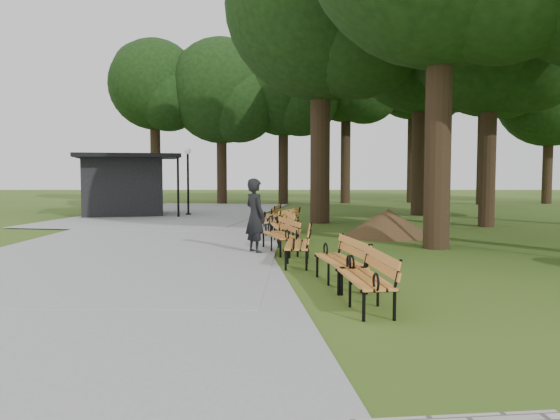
{
  "coord_description": "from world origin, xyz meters",
  "views": [
    {
      "loc": [
        -0.03,
        -13.13,
        2.09
      ],
      "look_at": [
        -0.01,
        0.97,
        1.1
      ],
      "focal_mm": 35.24,
      "sensor_mm": 36.0,
      "label": 1
    }
  ],
  "objects_px": {
    "person": "(255,216)",
    "lawn_tree_4": "(422,37)",
    "lamp_post": "(188,167)",
    "bench_2": "(297,245)",
    "dirt_mound": "(388,223)",
    "lawn_tree_1": "(491,30)",
    "bench_4": "(282,227)",
    "bench_6": "(270,216)",
    "bench_5": "(282,221)",
    "lawn_tree_2": "(321,5)",
    "bench_0": "(364,279)",
    "kiosk": "(123,185)",
    "bench_1": "(340,261)",
    "bench_3": "(280,235)"
  },
  "relations": [
    {
      "from": "person",
      "to": "lawn_tree_2",
      "type": "distance_m",
      "value": 11.66
    },
    {
      "from": "bench_2",
      "to": "dirt_mound",
      "type": "bearing_deg",
      "value": 153.44
    },
    {
      "from": "bench_2",
      "to": "bench_4",
      "type": "distance_m",
      "value": 4.1
    },
    {
      "from": "person",
      "to": "bench_0",
      "type": "bearing_deg",
      "value": 165.13
    },
    {
      "from": "kiosk",
      "to": "dirt_mound",
      "type": "height_order",
      "value": "kiosk"
    },
    {
      "from": "bench_0",
      "to": "lawn_tree_2",
      "type": "relative_size",
      "value": 0.15
    },
    {
      "from": "dirt_mound",
      "to": "lawn_tree_4",
      "type": "xyz_separation_m",
      "value": [
        3.23,
        8.83,
        7.96
      ]
    },
    {
      "from": "dirt_mound",
      "to": "bench_6",
      "type": "bearing_deg",
      "value": 145.2
    },
    {
      "from": "lawn_tree_4",
      "to": "dirt_mound",
      "type": "bearing_deg",
      "value": -110.11
    },
    {
      "from": "bench_0",
      "to": "bench_4",
      "type": "height_order",
      "value": "same"
    },
    {
      "from": "kiosk",
      "to": "lawn_tree_4",
      "type": "xyz_separation_m",
      "value": [
        14.14,
        0.31,
        6.96
      ]
    },
    {
      "from": "kiosk",
      "to": "bench_5",
      "type": "relative_size",
      "value": 2.44
    },
    {
      "from": "dirt_mound",
      "to": "bench_0",
      "type": "relative_size",
      "value": 1.3
    },
    {
      "from": "bench_4",
      "to": "bench_6",
      "type": "height_order",
      "value": "same"
    },
    {
      "from": "bench_0",
      "to": "bench_2",
      "type": "relative_size",
      "value": 1.0
    },
    {
      "from": "bench_2",
      "to": "kiosk",
      "type": "bearing_deg",
      "value": -146.53
    },
    {
      "from": "person",
      "to": "bench_1",
      "type": "distance_m",
      "value": 4.33
    },
    {
      "from": "bench_4",
      "to": "lawn_tree_2",
      "type": "distance_m",
      "value": 10.31
    },
    {
      "from": "bench_5",
      "to": "lawn_tree_2",
      "type": "relative_size",
      "value": 0.15
    },
    {
      "from": "bench_2",
      "to": "lawn_tree_2",
      "type": "distance_m",
      "value": 13.06
    },
    {
      "from": "person",
      "to": "lawn_tree_4",
      "type": "relative_size",
      "value": 0.16
    },
    {
      "from": "lawn_tree_4",
      "to": "lamp_post",
      "type": "bearing_deg",
      "value": -178.39
    },
    {
      "from": "kiosk",
      "to": "lawn_tree_1",
      "type": "height_order",
      "value": "lawn_tree_1"
    },
    {
      "from": "dirt_mound",
      "to": "bench_6",
      "type": "distance_m",
      "value": 4.67
    },
    {
      "from": "bench_3",
      "to": "lawn_tree_1",
      "type": "height_order",
      "value": "lawn_tree_1"
    },
    {
      "from": "lawn_tree_1",
      "to": "lawn_tree_2",
      "type": "bearing_deg",
      "value": 165.68
    },
    {
      "from": "person",
      "to": "bench_4",
      "type": "distance_m",
      "value": 2.61
    },
    {
      "from": "bench_1",
      "to": "bench_4",
      "type": "bearing_deg",
      "value": 178.63
    },
    {
      "from": "bench_2",
      "to": "bench_6",
      "type": "relative_size",
      "value": 1.0
    },
    {
      "from": "bench_2",
      "to": "bench_5",
      "type": "relative_size",
      "value": 1.0
    },
    {
      "from": "bench_0",
      "to": "bench_6",
      "type": "distance_m",
      "value": 11.96
    },
    {
      "from": "kiosk",
      "to": "bench_4",
      "type": "relative_size",
      "value": 2.44
    },
    {
      "from": "kiosk",
      "to": "lawn_tree_4",
      "type": "bearing_deg",
      "value": -13.55
    },
    {
      "from": "lamp_post",
      "to": "bench_5",
      "type": "xyz_separation_m",
      "value": [
        4.44,
        -7.89,
        -1.88
      ]
    },
    {
      "from": "dirt_mound",
      "to": "bench_2",
      "type": "distance_m",
      "value": 6.08
    },
    {
      "from": "person",
      "to": "bench_5",
      "type": "height_order",
      "value": "person"
    },
    {
      "from": "lawn_tree_1",
      "to": "bench_3",
      "type": "bearing_deg",
      "value": -139.77
    },
    {
      "from": "bench_1",
      "to": "lawn_tree_1",
      "type": "xyz_separation_m",
      "value": [
        6.74,
        10.76,
        6.89
      ]
    },
    {
      "from": "bench_1",
      "to": "bench_6",
      "type": "xyz_separation_m",
      "value": [
        -1.47,
        10.22,
        0.0
      ]
    },
    {
      "from": "dirt_mound",
      "to": "bench_4",
      "type": "distance_m",
      "value": 3.6
    },
    {
      "from": "bench_0",
      "to": "bench_4",
      "type": "bearing_deg",
      "value": -177.37
    },
    {
      "from": "bench_1",
      "to": "bench_4",
      "type": "relative_size",
      "value": 1.0
    },
    {
      "from": "bench_2",
      "to": "bench_4",
      "type": "xyz_separation_m",
      "value": [
        -0.33,
        4.09,
        0.0
      ]
    },
    {
      "from": "bench_1",
      "to": "bench_3",
      "type": "height_order",
      "value": "same"
    },
    {
      "from": "bench_1",
      "to": "bench_5",
      "type": "xyz_separation_m",
      "value": [
        -1.02,
        8.18,
        0.0
      ]
    },
    {
      "from": "lawn_tree_1",
      "to": "bench_0",
      "type": "bearing_deg",
      "value": -117.88
    },
    {
      "from": "dirt_mound",
      "to": "lawn_tree_1",
      "type": "distance_m",
      "value": 8.76
    },
    {
      "from": "bench_0",
      "to": "bench_6",
      "type": "xyz_separation_m",
      "value": [
        -1.66,
        11.84,
        0.0
      ]
    },
    {
      "from": "kiosk",
      "to": "bench_3",
      "type": "distance_m",
      "value": 14.12
    },
    {
      "from": "bench_1",
      "to": "lawn_tree_2",
      "type": "distance_m",
      "value": 14.87
    }
  ]
}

